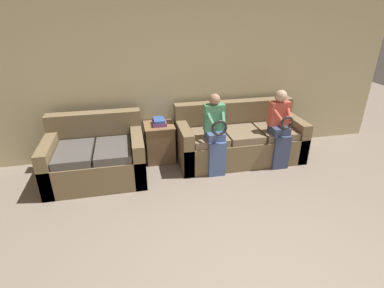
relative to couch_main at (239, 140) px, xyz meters
name	(u,v)px	position (x,y,z in m)	size (l,w,h in m)	color
wall_back	(188,77)	(-0.73, 0.50, 0.95)	(6.92, 0.06, 2.55)	#C6B789
couch_main	(239,140)	(0.00, 0.00, 0.00)	(2.00, 0.86, 0.89)	brown
couch_side	(96,157)	(-2.23, -0.14, -0.01)	(1.35, 0.99, 0.89)	brown
child_left_seated	(215,132)	(-0.51, -0.35, 0.33)	(0.30, 0.37, 1.19)	#475B8E
child_right_seated	(280,126)	(0.51, -0.35, 0.33)	(0.31, 0.38, 1.19)	#384260
side_shelf	(160,142)	(-1.27, 0.22, -0.01)	(0.47, 0.47, 0.61)	brown
book_stack	(159,122)	(-1.26, 0.21, 0.33)	(0.21, 0.27, 0.10)	#7A4284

